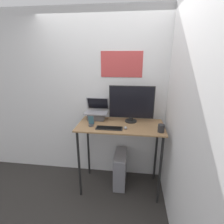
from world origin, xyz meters
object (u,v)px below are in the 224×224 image
object	(u,v)px
laptop	(96,114)
mouse	(126,128)
computer_tower	(120,169)
monitor	(131,104)
keyboard	(109,128)
cell_phone	(91,123)

from	to	relation	value
laptop	mouse	xyz separation A→B (m)	(0.45, -0.31, -0.07)
mouse	computer_tower	world-z (taller)	mouse
laptop	monitor	world-z (taller)	monitor
monitor	keyboard	world-z (taller)	monitor
laptop	cell_phone	world-z (taller)	laptop
laptop	mouse	bearing A→B (deg)	-34.48
laptop	cell_phone	distance (m)	0.28
computer_tower	laptop	bearing A→B (deg)	165.16
laptop	computer_tower	distance (m)	0.94
monitor	mouse	world-z (taller)	monitor
cell_phone	laptop	bearing A→B (deg)	86.87
keyboard	computer_tower	xyz separation A→B (m)	(0.13, 0.23, -0.78)
laptop	monitor	xyz separation A→B (m)	(0.51, -0.04, 0.17)
cell_phone	mouse	bearing A→B (deg)	-4.56
laptop	keyboard	bearing A→B (deg)	-54.17
computer_tower	monitor	bearing A→B (deg)	23.96
keyboard	cell_phone	distance (m)	0.26
mouse	cell_phone	xyz separation A→B (m)	(-0.47, 0.04, 0.03)
keyboard	mouse	distance (m)	0.22
mouse	computer_tower	bearing A→B (deg)	110.57
keyboard	computer_tower	distance (m)	0.82
keyboard	cell_phone	bearing A→B (deg)	167.33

